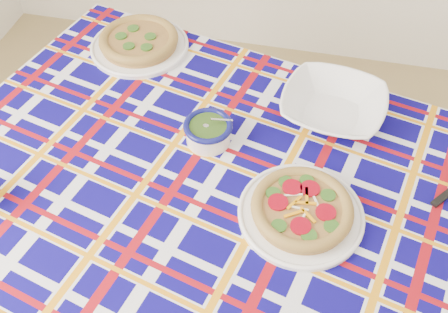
% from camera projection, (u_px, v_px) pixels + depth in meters
% --- Properties ---
extents(dining_table, '(1.74, 1.31, 0.73)m').
position_uv_depth(dining_table, '(241.00, 205.00, 1.26)').
color(dining_table, brown).
rests_on(dining_table, floor).
extents(tablecloth, '(1.78, 1.35, 0.10)m').
position_uv_depth(tablecloth, '(241.00, 199.00, 1.24)').
color(tablecloth, '#0B055F').
rests_on(tablecloth, dining_table).
extents(main_focaccia_plate, '(0.36, 0.36, 0.06)m').
position_uv_depth(main_focaccia_plate, '(302.00, 208.00, 1.12)').
color(main_focaccia_plate, olive).
rests_on(main_focaccia_plate, tablecloth).
extents(pesto_bowl, '(0.14, 0.14, 0.08)m').
position_uv_depth(pesto_bowl, '(208.00, 130.00, 1.27)').
color(pesto_bowl, '#1E380F').
rests_on(pesto_bowl, tablecloth).
extents(serving_bowl, '(0.32, 0.32, 0.07)m').
position_uv_depth(serving_bowl, '(333.00, 106.00, 1.33)').
color(serving_bowl, white).
rests_on(serving_bowl, tablecloth).
extents(second_focaccia_plate, '(0.38, 0.38, 0.06)m').
position_uv_depth(second_focaccia_plate, '(139.00, 41.00, 1.53)').
color(second_focaccia_plate, olive).
rests_on(second_focaccia_plate, tablecloth).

